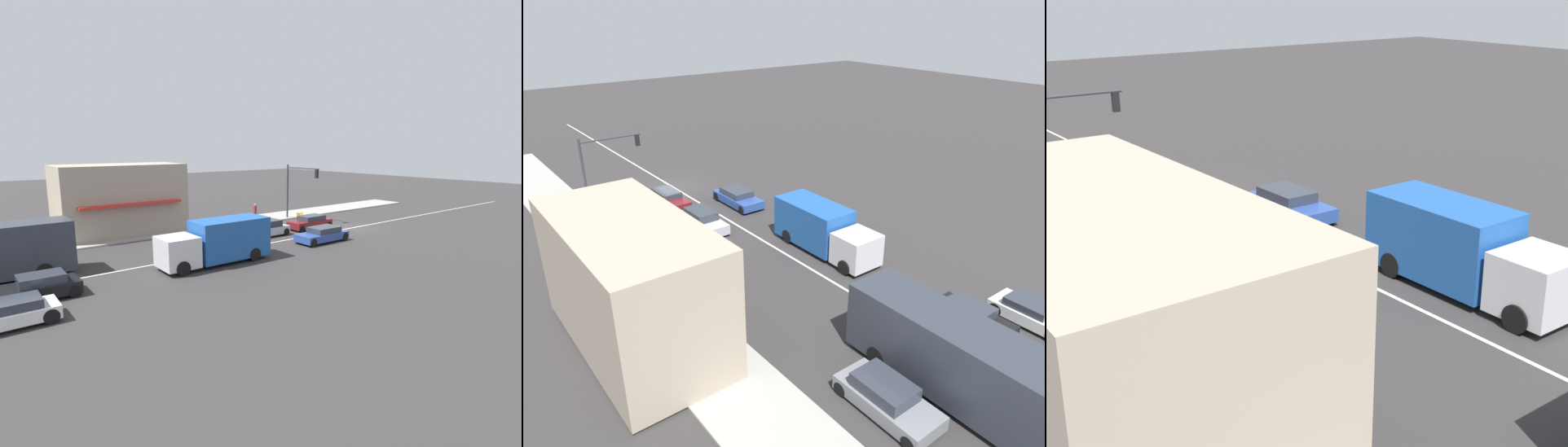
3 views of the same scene
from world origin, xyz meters
TOP-DOWN VIEW (x-y plane):
  - ground_plane at (0.00, 18.00)m, footprint 160.00×160.00m
  - sidewalk_right at (9.00, 18.50)m, footprint 4.00×73.00m
  - lane_marking_center at (0.00, 0.00)m, footprint 0.16×60.00m
  - building_corner_store at (10.74, 18.23)m, footprint 5.71×10.48m
  - traffic_signal_main at (6.12, 1.71)m, footprint 4.59×0.34m
  - pedestrian at (7.98, 5.68)m, footprint 0.34×0.34m
  - warning_aframe_sign at (5.86, 1.47)m, footprint 0.45×0.53m
  - delivery_truck at (-2.20, 16.34)m, footprint 2.44×7.50m
  - city_bus at (2.20, 29.83)m, footprint 2.56×11.00m
  - suv_grey at (5.00, 28.15)m, footprint 1.81×4.24m
  - sedan_silver at (2.20, 8.92)m, footprint 1.76×4.24m
  - van_white at (-5.00, 28.50)m, footprint 1.79×3.80m
  - sedan_maroon at (2.20, 3.58)m, footprint 1.74×4.33m
  - coupe_blue at (-2.20, 6.54)m, footprint 1.88×4.47m
  - suv_black at (-2.20, 26.96)m, footprint 1.86×3.89m

SIDE VIEW (x-z plane):
  - ground_plane at x=0.00m, z-range 0.00..0.00m
  - lane_marking_center at x=0.00m, z-range 0.00..0.01m
  - sidewalk_right at x=9.00m, z-range 0.00..0.12m
  - warning_aframe_sign at x=5.86m, z-range 0.01..0.84m
  - van_white at x=-5.00m, z-range -0.01..1.17m
  - coupe_blue at x=-2.20m, z-range -0.01..1.20m
  - sedan_maroon at x=2.20m, z-range -0.02..1.22m
  - suv_black at x=-2.20m, z-range -0.02..1.25m
  - suv_grey at x=5.00m, z-range -0.03..1.29m
  - sedan_silver at x=2.20m, z-range -0.04..1.33m
  - pedestrian at x=7.98m, z-range 0.17..1.92m
  - delivery_truck at x=-2.20m, z-range 0.03..2.90m
  - city_bus at x=2.20m, z-range 0.12..3.38m
  - building_corner_store at x=10.74m, z-range 0.12..6.07m
  - traffic_signal_main at x=6.12m, z-range 1.10..6.70m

